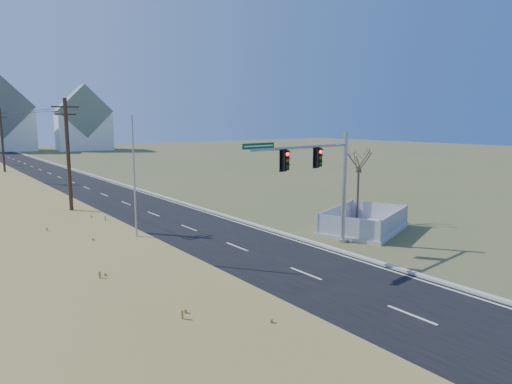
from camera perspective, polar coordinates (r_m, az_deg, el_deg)
name	(u,v)px	position (r m, az deg, el deg)	size (l,w,h in m)	color
ground	(280,264)	(24.26, 2.99, -9.04)	(260.00, 260.00, 0.00)	#535C2C
road	(53,175)	(69.77, -24.09, 1.99)	(8.00, 180.00, 0.06)	black
curb	(83,172)	(70.75, -20.81, 2.31)	(0.30, 180.00, 0.18)	#B2AFA8
utility_pole_near	(69,162)	(33.92, -22.38, 3.52)	(1.80, 0.26, 9.00)	#422D1E
utility_pole_mid	(3,144)	(63.39, -29.12, 5.25)	(1.80, 0.26, 9.00)	#422D1E
condo_ne	(83,123)	(126.65, -20.76, 8.02)	(14.12, 10.51, 16.52)	white
traffic_signal_mast	(325,177)	(26.83, 8.68, 1.85)	(8.52, 1.24, 6.81)	#9EA0A5
fence_enclosure	(364,227)	(32.18, 13.30, -4.24)	(7.65, 6.47, 1.49)	#B7B5AD
open_sign	(369,238)	(29.24, 13.99, -5.55)	(0.46, 0.17, 0.57)	white
flagpole	(135,203)	(25.16, -14.85, -1.39)	(0.35, 0.35, 7.77)	#B7B5AD
bare_tree	(359,159)	(34.68, 12.74, 4.06)	(2.19, 2.19, 5.80)	#4C3F33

